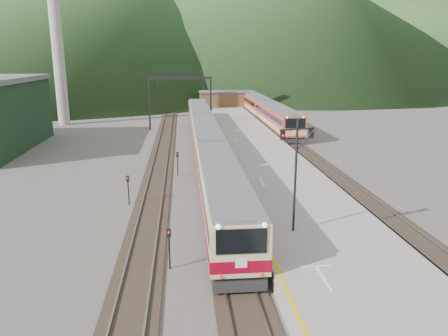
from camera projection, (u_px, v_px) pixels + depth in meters
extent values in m
cube|color=black|center=(204.00, 149.00, 52.83)|extent=(2.60, 200.00, 0.12)
cube|color=slate|center=(198.00, 148.00, 52.74)|extent=(0.10, 200.00, 0.14)
cube|color=slate|center=(210.00, 148.00, 52.87)|extent=(0.10, 200.00, 0.14)
cube|color=black|center=(163.00, 150.00, 52.38)|extent=(2.60, 200.00, 0.12)
cube|color=slate|center=(157.00, 149.00, 52.29)|extent=(0.10, 200.00, 0.14)
cube|color=slate|center=(169.00, 149.00, 52.42)|extent=(0.10, 200.00, 0.14)
cube|color=black|center=(297.00, 147.00, 53.88)|extent=(2.60, 200.00, 0.12)
cube|color=slate|center=(292.00, 146.00, 53.79)|extent=(0.10, 200.00, 0.14)
cube|color=slate|center=(303.00, 146.00, 53.92)|extent=(0.10, 200.00, 0.14)
cube|color=gray|center=(253.00, 148.00, 51.31)|extent=(8.00, 100.00, 1.00)
cube|color=black|center=(149.00, 104.00, 65.63)|extent=(0.25, 0.25, 8.00)
cube|color=black|center=(211.00, 103.00, 66.48)|extent=(0.25, 0.25, 8.00)
cube|color=black|center=(180.00, 78.00, 65.12)|extent=(9.30, 0.22, 0.35)
cube|color=black|center=(158.00, 91.00, 89.74)|extent=(0.25, 0.25, 8.00)
cube|color=black|center=(203.00, 91.00, 90.59)|extent=(0.25, 0.25, 8.00)
cube|color=black|center=(180.00, 72.00, 89.22)|extent=(9.30, 0.22, 0.35)
cylinder|color=#9E998E|center=(56.00, 30.00, 68.33)|extent=(1.80, 1.80, 30.00)
cube|color=brown|center=(222.00, 99.00, 89.41)|extent=(9.00, 4.00, 2.80)
cube|color=slate|center=(222.00, 92.00, 89.02)|extent=(9.40, 4.40, 0.30)
cone|color=#27461F|center=(92.00, 10.00, 186.39)|extent=(180.00, 180.00, 60.00)
cone|color=#27461F|center=(242.00, 4.00, 229.50)|extent=(220.00, 220.00, 75.00)
cone|color=#27461F|center=(404.00, 28.00, 220.63)|extent=(160.00, 160.00, 50.00)
cube|color=tan|center=(222.00, 194.00, 29.22)|extent=(2.86, 19.22, 3.49)
cube|color=tan|center=(206.00, 140.00, 48.24)|extent=(2.86, 19.22, 3.49)
cube|color=tan|center=(199.00, 116.00, 67.26)|extent=(2.86, 19.22, 3.49)
cube|color=#B7402D|center=(277.00, 117.00, 64.85)|extent=(3.11, 20.90, 3.79)
cube|color=#B7402D|center=(254.00, 103.00, 85.49)|extent=(3.11, 20.90, 3.79)
cylinder|color=black|center=(295.00, 176.00, 24.85)|extent=(0.14, 0.14, 6.64)
cube|color=black|center=(297.00, 129.00, 24.17)|extent=(2.15, 0.61, 0.07)
cube|color=black|center=(283.00, 135.00, 23.96)|extent=(0.29, 0.24, 0.50)
cube|color=black|center=(311.00, 133.00, 24.54)|extent=(0.29, 0.24, 0.50)
cylinder|color=black|center=(169.00, 251.00, 22.93)|extent=(0.10, 0.10, 2.00)
cube|color=black|center=(169.00, 233.00, 22.67)|extent=(0.23, 0.17, 0.45)
cylinder|color=black|center=(178.00, 165.00, 40.98)|extent=(0.10, 0.10, 2.00)
cube|color=black|center=(177.00, 155.00, 40.72)|extent=(0.26, 0.22, 0.45)
cylinder|color=black|center=(128.00, 192.00, 32.97)|extent=(0.10, 0.10, 2.00)
cube|color=black|center=(128.00, 179.00, 32.71)|extent=(0.23, 0.17, 0.45)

